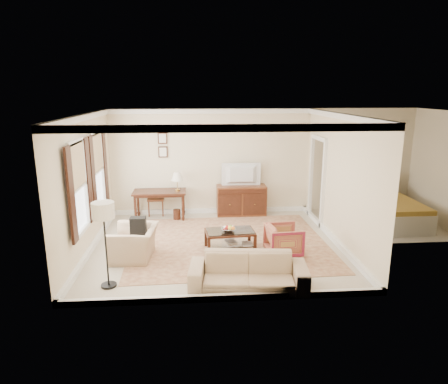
{
  "coord_description": "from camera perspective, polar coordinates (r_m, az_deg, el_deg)",
  "views": [
    {
      "loc": [
        -0.46,
        -8.38,
        3.37
      ],
      "look_at": [
        0.2,
        0.3,
        1.15
      ],
      "focal_mm": 32.0,
      "sensor_mm": 36.0,
      "label": 1
    }
  ],
  "objects": [
    {
      "name": "window_rear",
      "position": [
        9.72,
        -17.61,
        2.84
      ],
      "size": [
        0.12,
        1.56,
        1.8
      ],
      "primitive_type": null,
      "color": "#CCB284",
      "rests_on": "room_shell"
    },
    {
      "name": "striped_armchair",
      "position": [
        8.49,
        8.54,
        -6.64
      ],
      "size": [
        0.7,
        0.74,
        0.72
      ],
      "primitive_type": "imported",
      "rotation": [
        0.0,
        0.0,
        1.65
      ],
      "color": "maroon",
      "rests_on": "room_shell"
    },
    {
      "name": "room_shell",
      "position": [
        8.44,
        -1.21,
        8.19
      ],
      "size": [
        5.51,
        5.01,
        2.91
      ],
      "color": "beige",
      "rests_on": "ground"
    },
    {
      "name": "club_armchair",
      "position": [
        8.43,
        -12.74,
        -6.38
      ],
      "size": [
        0.75,
        1.07,
        0.89
      ],
      "primitive_type": "imported",
      "rotation": [
        0.0,
        0.0,
        -1.66
      ],
      "color": "tan",
      "rests_on": "room_shell"
    },
    {
      "name": "tv",
      "position": [
        10.84,
        2.54,
        3.51
      ],
      "size": [
        1.02,
        0.59,
        0.13
      ],
      "primitive_type": "imported",
      "rotation": [
        0.0,
        0.0,
        3.14
      ],
      "color": "black",
      "rests_on": "sideboard"
    },
    {
      "name": "window_front",
      "position": [
        8.21,
        -20.07,
        0.6
      ],
      "size": [
        0.12,
        1.56,
        1.8
      ],
      "primitive_type": null,
      "color": "#CCB284",
      "rests_on": "room_shell"
    },
    {
      "name": "desk_lamp",
      "position": [
        10.7,
        -6.69,
        1.5
      ],
      "size": [
        0.32,
        0.32,
        0.5
      ],
      "primitive_type": null,
      "color": "silver",
      "rests_on": "writing_desk"
    },
    {
      "name": "sideboard",
      "position": [
        11.07,
        2.48,
        -1.18
      ],
      "size": [
        1.35,
        0.52,
        0.83
      ],
      "primitive_type": "cube",
      "color": "brown",
      "rests_on": "room_shell"
    },
    {
      "name": "fruit_bowl",
      "position": [
        8.57,
        0.61,
        -5.3
      ],
      "size": [
        0.42,
        0.42,
        0.1
      ],
      "primitive_type": "imported",
      "color": "silver",
      "rests_on": "coffee_table"
    },
    {
      "name": "sofa",
      "position": [
        7.06,
        3.5,
        -10.62
      ],
      "size": [
        2.1,
        0.81,
        0.8
      ],
      "primitive_type": "imported",
      "rotation": [
        0.0,
        0.0,
        -0.1
      ],
      "color": "tan",
      "rests_on": "room_shell"
    },
    {
      "name": "rug",
      "position": [
        9.15,
        0.7,
        -7.26
      ],
      "size": [
        4.48,
        3.87,
        0.01
      ],
      "primitive_type": "cube",
      "rotation": [
        0.0,
        0.0,
        0.03
      ],
      "color": "brown",
      "rests_on": "room_shell"
    },
    {
      "name": "book_b",
      "position": [
        8.66,
        2.61,
        -7.38
      ],
      "size": [
        0.28,
        0.05,
        0.38
      ],
      "primitive_type": "imported",
      "rotation": [
        0.0,
        0.0,
        -0.07
      ],
      "color": "brown",
      "rests_on": "coffee_table"
    },
    {
      "name": "book_a",
      "position": [
        8.75,
        0.32,
        -7.13
      ],
      "size": [
        0.28,
        0.13,
        0.38
      ],
      "primitive_type": "imported",
      "rotation": [
        0.0,
        0.0,
        0.36
      ],
      "color": "brown",
      "rests_on": "coffee_table"
    },
    {
      "name": "backpack",
      "position": [
        8.45,
        -12.17,
        -4.55
      ],
      "size": [
        0.27,
        0.35,
        0.4
      ],
      "primitive_type": "cube",
      "rotation": [
        0.0,
        0.0,
        -1.74
      ],
      "color": "black",
      "rests_on": "club_armchair"
    },
    {
      "name": "doorway",
      "position": [
        10.63,
        13.12,
        1.46
      ],
      "size": [
        0.1,
        1.12,
        2.25
      ],
      "primitive_type": null,
      "color": "white",
      "rests_on": "room_shell"
    },
    {
      "name": "framed_prints",
      "position": [
        10.98,
        -8.75,
        6.66
      ],
      "size": [
        0.25,
        0.04,
        0.68
      ],
      "primitive_type": null,
      "color": "#3B1B10",
      "rests_on": "room_shell"
    },
    {
      "name": "writing_desk",
      "position": [
        10.82,
        -9.18,
        -0.41
      ],
      "size": [
        1.4,
        0.7,
        0.77
      ],
      "color": "#3B1B10",
      "rests_on": "room_shell"
    },
    {
      "name": "coffee_table",
      "position": [
        8.67,
        0.85,
        -6.16
      ],
      "size": [
        1.1,
        0.7,
        0.44
      ],
      "rotation": [
        0.0,
        0.0,
        0.09
      ],
      "color": "#3B1B10",
      "rests_on": "room_shell"
    },
    {
      "name": "floor_lamp",
      "position": [
        7.07,
        -16.83,
        -3.4
      ],
      "size": [
        0.38,
        0.38,
        1.55
      ],
      "color": "black",
      "rests_on": "room_shell"
    },
    {
      "name": "desk_chair",
      "position": [
        11.2,
        -9.7,
        -0.62
      ],
      "size": [
        0.5,
        0.5,
        1.05
      ],
      "primitive_type": null,
      "rotation": [
        0.0,
        0.0,
        0.12
      ],
      "color": "brown",
      "rests_on": "room_shell"
    },
    {
      "name": "annex_bedroom",
      "position": [
        11.16,
        22.2,
        -2.54
      ],
      "size": [
        3.0,
        2.7,
        2.9
      ],
      "color": "beige",
      "rests_on": "ground"
    }
  ]
}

